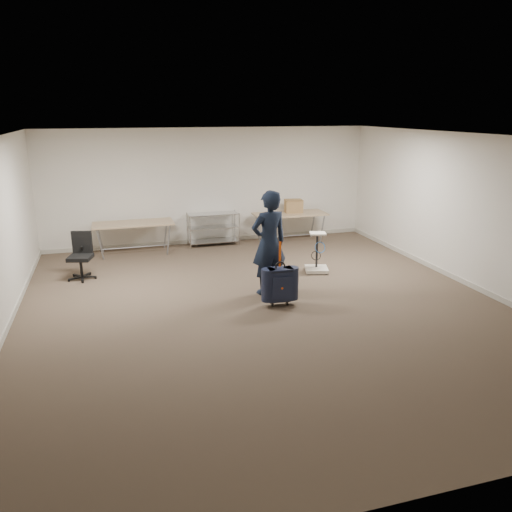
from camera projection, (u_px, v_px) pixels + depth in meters
name	position (u px, v px, depth m)	size (l,w,h in m)	color
ground	(264.00, 307.00, 8.42)	(9.00, 9.00, 0.00)	#443329
room_shell	(243.00, 279.00, 9.67)	(8.00, 9.00, 9.00)	silver
folding_table_left	(133.00, 225.00, 11.34)	(1.80, 0.75, 0.73)	tan
folding_table_right	(290.00, 215.00, 12.38)	(1.80, 0.75, 0.73)	tan
wire_shelf	(213.00, 227.00, 12.16)	(1.22, 0.47, 0.80)	#BABDC1
person	(269.00, 243.00, 8.81)	(0.68, 0.45, 1.88)	black
suitcase	(280.00, 284.00, 8.37)	(0.42, 0.26, 1.12)	#162033
office_chair	(82.00, 265.00, 9.77)	(0.56, 0.56, 0.92)	black
equipment_cart	(317.00, 262.00, 10.18)	(0.56, 0.56, 0.83)	silver
cardboard_box	(294.00, 206.00, 12.44)	(0.43, 0.32, 0.32)	#8D6341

